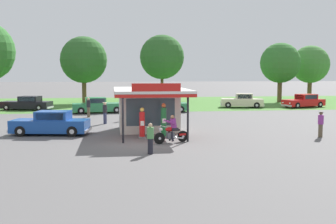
{
  "coord_description": "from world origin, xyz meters",
  "views": [
    {
      "loc": [
        -1.62,
        -22.51,
        3.96
      ],
      "look_at": [
        1.96,
        3.59,
        1.4
      ],
      "focal_mm": 43.86,
      "sensor_mm": 36.0,
      "label": 1
    }
  ],
  "objects": [
    {
      "name": "service_station_kiosk",
      "position": [
        0.82,
        4.84,
        1.68
      ],
      "size": [
        4.59,
        7.36,
        3.35
      ],
      "color": "beige",
      "rests_on": "ground"
    },
    {
      "name": "gas_pump_nearside",
      "position": [
        0.16,
        1.96,
        0.84
      ],
      "size": [
        0.44,
        0.44,
        1.85
      ],
      "color": "slate",
      "rests_on": "ground"
    },
    {
      "name": "bystander_admiring_sedan",
      "position": [
        -0.45,
        11.19,
        0.81
      ],
      "size": [
        0.34,
        0.34,
        1.53
      ],
      "color": "#2D3351",
      "rests_on": "ground"
    },
    {
      "name": "parked_car_back_row_left",
      "position": [
        -3.0,
        17.93,
        0.68
      ],
      "size": [
        5.3,
        2.41,
        1.51
      ],
      "color": "#2D844C",
      "rests_on": "ground"
    },
    {
      "name": "tree_oak_right",
      "position": [
        4.99,
        30.97,
        5.82
      ],
      "size": [
        5.78,
        5.78,
        8.82
      ],
      "color": "brown",
      "rests_on": "ground"
    },
    {
      "name": "parked_car_second_row_spare",
      "position": [
        12.96,
        22.05,
        0.71
      ],
      "size": [
        5.09,
        2.99,
        1.58
      ],
      "color": "beige",
      "rests_on": "ground"
    },
    {
      "name": "parked_car_back_row_centre",
      "position": [
        3.4,
        17.91,
        0.67
      ],
      "size": [
        4.93,
        2.06,
        1.49
      ],
      "color": "#2D844C",
      "rests_on": "ground"
    },
    {
      "name": "tree_oak_far_left",
      "position": [
        20.44,
        29.05,
        5.06
      ],
      "size": [
        5.26,
        5.26,
        7.81
      ],
      "color": "brown",
      "rests_on": "ground"
    },
    {
      "name": "gas_pump_offside",
      "position": [
        1.47,
        1.96,
        0.96
      ],
      "size": [
        0.44,
        0.44,
        2.09
      ],
      "color": "slate",
      "rests_on": "ground"
    },
    {
      "name": "ground_plane",
      "position": [
        0.0,
        0.0,
        0.0
      ],
      "size": [
        300.0,
        300.0,
        0.0
      ],
      "primitive_type": "plane",
      "color": "#5B5959"
    },
    {
      "name": "grass_verge_strip",
      "position": [
        0.0,
        30.0,
        0.0
      ],
      "size": [
        120.0,
        24.0,
        0.01
      ],
      "primitive_type": "cube",
      "color": "#477A33",
      "rests_on": "ground"
    },
    {
      "name": "bystander_strolling_foreground",
      "position": [
        0.2,
        -2.96,
        0.79
      ],
      "size": [
        0.34,
        0.34,
        1.52
      ],
      "color": "black",
      "rests_on": "ground"
    },
    {
      "name": "tree_oak_far_right",
      "position": [
        26.59,
        32.92,
        4.95
      ],
      "size": [
        5.34,
        5.34,
        7.75
      ],
      "color": "brown",
      "rests_on": "ground"
    },
    {
      "name": "bystander_standing_back_lot",
      "position": [
        -3.68,
        14.11,
        0.92
      ],
      "size": [
        0.34,
        0.34,
        1.74
      ],
      "color": "brown",
      "rests_on": "ground"
    },
    {
      "name": "bystander_leaning_by_kiosk",
      "position": [
        -2.16,
        9.17,
        0.9
      ],
      "size": [
        0.37,
        0.37,
        1.67
      ],
      "color": "#2D3351",
      "rests_on": "ground"
    },
    {
      "name": "bystander_chatting_near_pumps",
      "position": [
        10.99,
        0.81,
        0.84
      ],
      "size": [
        0.35,
        0.35,
        1.58
      ],
      "color": "brown",
      "rests_on": "ground"
    },
    {
      "name": "parked_car_back_row_right",
      "position": [
        19.92,
        21.19,
        0.68
      ],
      "size": [
        5.31,
        3.12,
        1.49
      ],
      "color": "red",
      "rests_on": "ground"
    },
    {
      "name": "featured_classic_sedan",
      "position": [
        -5.49,
        4.08,
        0.69
      ],
      "size": [
        5.15,
        2.55,
        1.51
      ],
      "color": "#19479E",
      "rests_on": "ground"
    },
    {
      "name": "parked_car_back_row_far_right",
      "position": [
        -10.48,
        22.08,
        0.66
      ],
      "size": [
        5.57,
        2.98,
        1.46
      ],
      "color": "black",
      "rests_on": "ground"
    },
    {
      "name": "tree_oak_distant_spare",
      "position": [
        -5.12,
        30.65,
        5.4
      ],
      "size": [
        5.92,
        5.92,
        8.5
      ],
      "color": "brown",
      "rests_on": "ground"
    },
    {
      "name": "motorcycle_with_rider",
      "position": [
        1.69,
        0.04,
        0.65
      ],
      "size": [
        2.03,
        0.96,
        1.58
      ],
      "color": "black",
      "rests_on": "ground"
    }
  ]
}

